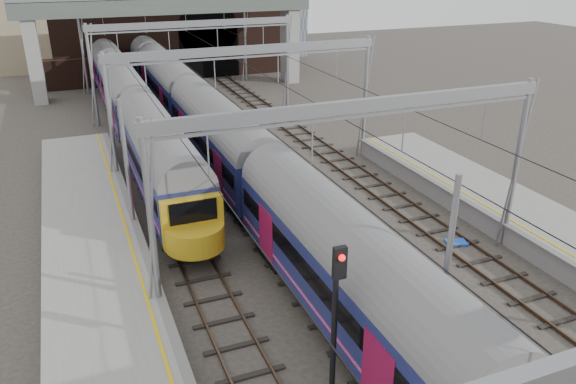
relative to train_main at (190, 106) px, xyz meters
name	(u,v)px	position (x,y,z in m)	size (l,w,h in m)	color
tracks	(291,213)	(2.00, -14.63, -2.51)	(14.40, 80.00, 0.22)	#4C3828
overhead_line	(250,69)	(2.00, -8.14, 4.03)	(16.80, 80.00, 8.00)	gray
retaining_wall	(174,38)	(3.40, 22.30, 1.80)	(28.00, 2.75, 9.00)	#321C16
overbridge	(169,16)	(2.00, 16.37, 4.73)	(28.00, 3.00, 9.25)	gray
train_main	(190,106)	(0.00, 0.00, 0.00)	(2.88, 66.50, 4.92)	black
train_second	(124,94)	(-4.00, 6.03, -0.05)	(2.80, 48.55, 4.82)	black
signal_near_left	(336,308)	(-1.94, -27.75, 0.88)	(0.39, 0.49, 5.51)	black
equip_cover_a	(325,313)	(-0.21, -23.62, -2.49)	(0.82, 0.58, 0.10)	blue
equip_cover_b	(465,356)	(3.19, -27.71, -2.48)	(0.86, 0.60, 0.10)	blue
equip_cover_c	(456,243)	(8.11, -20.78, -2.48)	(0.97, 0.69, 0.11)	blue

